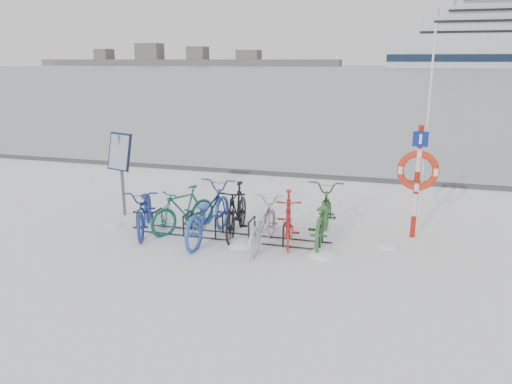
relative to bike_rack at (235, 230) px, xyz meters
name	(u,v)px	position (x,y,z in m)	size (l,w,h in m)	color
ground	(235,238)	(0.00, 0.00, -0.18)	(900.00, 900.00, 0.00)	white
ice_sheet	(396,71)	(0.00, 155.00, -0.17)	(400.00, 298.00, 0.02)	#A5B3BA
quay_edge	(294,175)	(0.00, 5.90, -0.13)	(400.00, 0.25, 0.10)	#3F3F42
bike_rack	(235,230)	(0.00, 0.00, 0.00)	(4.00, 0.48, 0.46)	black
info_board	(120,157)	(-3.07, 0.74, 1.25)	(0.71, 0.44, 1.99)	#595B5E
lifebuoy_station	(418,171)	(3.57, 1.05, 1.26)	(0.83, 0.23, 4.29)	#A9190D
shoreline	(178,61)	(-122.02, 260.00, 2.61)	(180.00, 12.00, 9.50)	#515151
bike_0	(145,208)	(-2.02, -0.11, 0.35)	(0.70, 2.01, 1.05)	navy
bike_1	(183,208)	(-1.23, 0.14, 0.32)	(0.47, 1.68, 1.01)	#145B53
bike_2	(208,211)	(-0.53, -0.18, 0.41)	(0.78, 2.26, 1.18)	#2F4FAE
bike_3	(236,209)	(-0.05, 0.23, 0.38)	(0.53, 1.87, 1.13)	black
bike_4	(262,222)	(0.66, -0.26, 0.31)	(0.65, 1.86, 0.97)	#B4B8BD
bike_5	(288,217)	(1.10, 0.14, 0.35)	(0.49, 1.75, 1.05)	red
bike_6	(322,213)	(1.75, 0.44, 0.39)	(0.76, 2.17, 1.14)	#306632
snow_drifts	(270,243)	(0.78, -0.11, -0.18)	(6.40, 1.74, 0.23)	white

